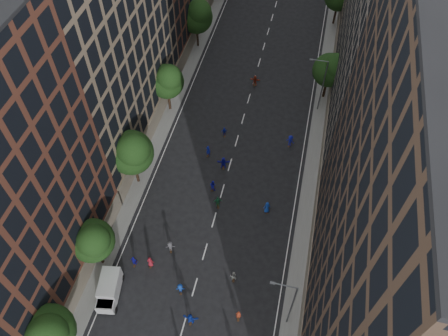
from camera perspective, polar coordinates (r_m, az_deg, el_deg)
ground at (r=65.24m, az=2.42°, el=6.14°), size 240.00×240.00×0.00m
sidewalk_left at (r=72.83m, az=-5.83°, el=11.83°), size 4.00×105.00×0.15m
sidewalk_right at (r=70.27m, az=13.43°, el=8.70°), size 4.00×105.00×0.15m
bldg_left_b at (r=56.41m, az=-18.32°, el=17.54°), size 14.00×26.00×34.00m
bldg_right_a at (r=36.75m, az=25.24°, el=-7.14°), size 14.00×30.00×36.00m
bldg_right_b at (r=58.54m, az=23.26°, el=16.66°), size 14.00×28.00×33.00m
tree_left_0 at (r=45.75m, az=-22.06°, el=-19.35°), size 5.20×5.20×8.83m
tree_left_1 at (r=48.99m, az=-16.76°, el=-9.06°), size 4.80×4.80×8.21m
tree_left_2 at (r=54.06m, az=-11.96°, el=2.10°), size 5.60×5.60×9.45m
tree_left_3 at (r=63.42m, az=-7.41°, el=11.29°), size 5.00×5.00×8.58m
tree_left_4 at (r=75.37m, az=-3.52°, el=19.26°), size 5.40×5.40×9.08m
tree_right_a at (r=66.94m, az=13.81°, el=12.44°), size 5.00×5.00×8.39m
streetlamp_near at (r=44.99m, az=8.64°, el=-17.08°), size 2.64×0.22×9.06m
streetlamp_far at (r=64.96m, az=12.64°, el=10.76°), size 2.64×0.22×9.06m
cargo_van at (r=50.82m, az=-14.77°, el=-15.08°), size 2.85×4.83×2.43m
skater_3 at (r=50.04m, az=-5.72°, el=-15.42°), size 1.14×0.83×1.58m
skater_4 at (r=52.16m, az=-11.66°, el=-11.83°), size 0.97×0.44×1.63m
skater_5 at (r=48.65m, az=-4.40°, el=-19.05°), size 1.69×0.58×1.81m
skater_6 at (r=51.79m, az=-9.61°, el=-12.01°), size 0.81×0.55×1.62m
skater_7 at (r=48.78m, az=1.89°, el=-18.64°), size 0.65×0.49×1.62m
skater_8 at (r=50.45m, az=1.21°, el=-13.92°), size 0.87×0.76×1.52m
skater_9 at (r=52.30m, az=-7.03°, el=-10.16°), size 1.26×0.97×1.71m
skater_10 at (r=55.01m, az=-0.81°, el=-4.45°), size 1.20×0.85×1.90m
skater_11 at (r=58.69m, az=-0.07°, el=0.65°), size 1.84×0.90×1.90m
skater_12 at (r=54.86m, az=5.64°, el=-5.15°), size 1.05×0.88×1.83m
skater_13 at (r=60.13m, az=-2.08°, el=2.25°), size 0.75×0.57×1.84m
skater_14 at (r=56.59m, az=-1.48°, el=-2.29°), size 0.99×0.86×1.71m
skater_15 at (r=61.97m, az=8.65°, el=3.51°), size 1.36×1.05×1.86m
skater_16 at (r=62.67m, az=0.05°, el=4.75°), size 0.97×0.66×1.52m
skater_17 at (r=70.56m, az=4.06°, el=11.30°), size 1.66×0.57×1.77m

